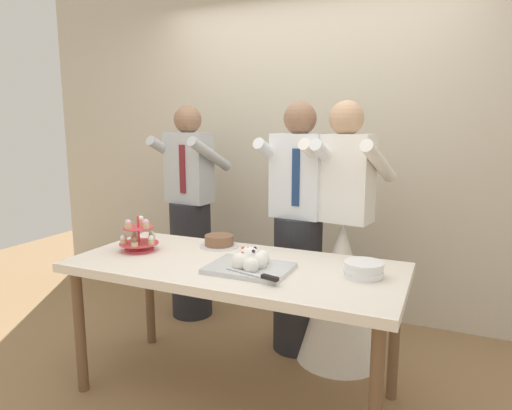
# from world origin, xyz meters

# --- Properties ---
(ground_plane) EXTENTS (8.00, 8.00, 0.00)m
(ground_plane) POSITION_xyz_m (0.00, 0.00, 0.00)
(ground_plane) COLOR olive
(rear_wall) EXTENTS (5.20, 0.10, 2.90)m
(rear_wall) POSITION_xyz_m (0.00, 1.41, 1.45)
(rear_wall) COLOR beige
(rear_wall) RESTS_ON ground_plane
(dessert_table) EXTENTS (1.80, 0.80, 0.78)m
(dessert_table) POSITION_xyz_m (0.00, 0.00, 0.70)
(dessert_table) COLOR silver
(dessert_table) RESTS_ON ground_plane
(cupcake_stand) EXTENTS (0.23, 0.23, 0.21)m
(cupcake_stand) POSITION_xyz_m (-0.63, -0.01, 0.85)
(cupcake_stand) COLOR #D83F4C
(cupcake_stand) RESTS_ON dessert_table
(main_cake_tray) EXTENTS (0.43, 0.33, 0.12)m
(main_cake_tray) POSITION_xyz_m (0.13, -0.08, 0.82)
(main_cake_tray) COLOR silver
(main_cake_tray) RESTS_ON dessert_table
(plate_stack) EXTENTS (0.20, 0.20, 0.08)m
(plate_stack) POSITION_xyz_m (0.68, 0.06, 0.81)
(plate_stack) COLOR white
(plate_stack) RESTS_ON dessert_table
(round_cake) EXTENTS (0.24, 0.24, 0.07)m
(round_cake) POSITION_xyz_m (-0.23, 0.26, 0.81)
(round_cake) COLOR white
(round_cake) RESTS_ON dessert_table
(person_groom) EXTENTS (0.51, 0.54, 1.66)m
(person_groom) POSITION_xyz_m (0.15, 0.66, 0.75)
(person_groom) COLOR #232328
(person_groom) RESTS_ON ground_plane
(person_bride) EXTENTS (0.57, 0.56, 1.66)m
(person_bride) POSITION_xyz_m (0.44, 0.64, 0.58)
(person_bride) COLOR white
(person_bride) RESTS_ON ground_plane
(person_guest) EXTENTS (0.50, 0.53, 1.66)m
(person_guest) POSITION_xyz_m (-0.81, 0.85, 0.75)
(person_guest) COLOR #232328
(person_guest) RESTS_ON ground_plane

